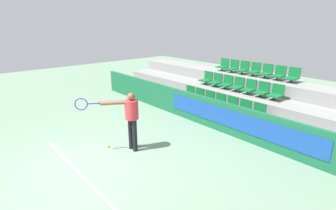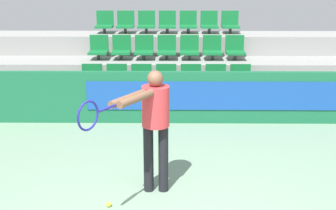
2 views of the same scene
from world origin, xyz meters
name	(u,v)px [view 2 (image 2 of 2)]	position (x,y,z in m)	size (l,w,h in m)	color
barrier_wall	(168,97)	(0.04, 4.27, 0.50)	(12.42, 0.14, 0.99)	#19603D
bleacher_tier_front	(166,102)	(0.00, 4.87, 0.22)	(12.02, 1.05, 0.44)	gray
bleacher_tier_middle	(167,80)	(0.00, 5.93, 0.44)	(12.02, 1.05, 0.88)	gray
bleacher_tier_back	(167,61)	(0.00, 6.98, 0.66)	(12.02, 1.05, 1.32)	gray
stadium_chair_0	(92,79)	(-1.51, 5.00, 0.67)	(0.41, 0.41, 0.52)	#333333
stadium_chair_1	(116,79)	(-1.01, 5.00, 0.67)	(0.41, 0.41, 0.52)	#333333
stadium_chair_2	(141,79)	(-0.50, 5.00, 0.67)	(0.41, 0.41, 0.52)	#333333
stadium_chair_3	(166,79)	(0.00, 5.00, 0.67)	(0.41, 0.41, 0.52)	#333333
stadium_chair_4	(191,79)	(0.50, 5.00, 0.67)	(0.41, 0.41, 0.52)	#333333
stadium_chair_5	(216,79)	(1.01, 5.00, 0.67)	(0.41, 0.41, 0.52)	#333333
stadium_chair_6	(241,79)	(1.51, 5.00, 0.67)	(0.41, 0.41, 0.52)	#333333
stadium_chair_7	(99,49)	(-1.51, 6.05, 1.11)	(0.41, 0.41, 0.52)	#333333
stadium_chair_8	(121,49)	(-1.01, 6.05, 1.11)	(0.41, 0.41, 0.52)	#333333
stadium_chair_9	(144,49)	(-0.50, 6.05, 1.11)	(0.41, 0.41, 0.52)	#333333
stadium_chair_10	(167,49)	(0.00, 6.05, 1.11)	(0.41, 0.41, 0.52)	#333333
stadium_chair_11	(190,49)	(0.50, 6.05, 1.11)	(0.41, 0.41, 0.52)	#333333
stadium_chair_12	(212,49)	(1.01, 6.05, 1.11)	(0.41, 0.41, 0.52)	#333333
stadium_chair_13	(235,49)	(1.51, 6.05, 1.11)	(0.41, 0.41, 0.52)	#333333
stadium_chair_14	(105,23)	(-1.51, 7.10, 1.55)	(0.41, 0.41, 0.52)	#333333
stadium_chair_15	(125,23)	(-1.01, 7.10, 1.55)	(0.41, 0.41, 0.52)	#333333
stadium_chair_16	(146,23)	(-0.50, 7.10, 1.55)	(0.41, 0.41, 0.52)	#333333
stadium_chair_17	(167,23)	(0.00, 7.10, 1.55)	(0.41, 0.41, 0.52)	#333333
stadium_chair_18	(188,23)	(0.50, 7.10, 1.55)	(0.41, 0.41, 0.52)	#333333
stadium_chair_19	(209,23)	(1.01, 7.10, 1.55)	(0.41, 0.41, 0.52)	#333333
stadium_chair_20	(230,23)	(1.51, 7.10, 1.55)	(0.41, 0.41, 0.52)	#333333
tennis_player	(152,118)	(-0.12, 1.37, 1.03)	(0.92, 1.40, 1.62)	black
tennis_ball	(109,204)	(-0.65, 0.98, 0.03)	(0.07, 0.07, 0.07)	#CCDB33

